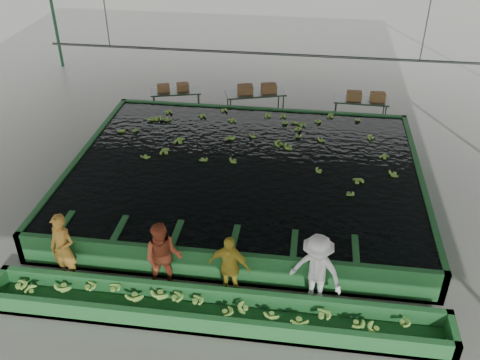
# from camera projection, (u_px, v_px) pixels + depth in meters

# --- Properties ---
(ground) EXTENTS (80.00, 80.00, 0.00)m
(ground) POSITION_uv_depth(u_px,v_px,m) (237.00, 221.00, 14.57)
(ground) COLOR gray
(ground) RESTS_ON ground
(shed_roof) EXTENTS (20.00, 22.00, 0.04)m
(shed_roof) POSITION_uv_depth(u_px,v_px,m) (237.00, 40.00, 11.89)
(shed_roof) COLOR slate
(shed_roof) RESTS_ON shed_posts
(shed_posts) EXTENTS (20.00, 22.00, 5.00)m
(shed_posts) POSITION_uv_depth(u_px,v_px,m) (237.00, 140.00, 13.23)
(shed_posts) COLOR #285C3B
(shed_posts) RESTS_ON ground
(flotation_tank) EXTENTS (10.00, 8.00, 0.90)m
(flotation_tank) POSITION_uv_depth(u_px,v_px,m) (245.00, 178.00, 15.58)
(flotation_tank) COLOR #23652D
(flotation_tank) RESTS_ON ground
(tank_water) EXTENTS (9.70, 7.70, 0.00)m
(tank_water) POSITION_uv_depth(u_px,v_px,m) (245.00, 166.00, 15.37)
(tank_water) COLOR black
(tank_water) RESTS_ON flotation_tank
(sorting_trough) EXTENTS (10.00, 1.00, 0.50)m
(sorting_trough) POSITION_uv_depth(u_px,v_px,m) (213.00, 311.00, 11.42)
(sorting_trough) COLOR #23652D
(sorting_trough) RESTS_ON ground
(cableway_rail) EXTENTS (0.08, 0.08, 14.00)m
(cableway_rail) POSITION_uv_depth(u_px,v_px,m) (259.00, 53.00, 17.14)
(cableway_rail) COLOR #59605B
(cableway_rail) RESTS_ON shed_roof
(rail_hanger_left) EXTENTS (0.04, 0.04, 2.00)m
(rail_hanger_left) POSITION_uv_depth(u_px,v_px,m) (106.00, 16.00, 17.20)
(rail_hanger_left) COLOR #59605B
(rail_hanger_left) RESTS_ON shed_roof
(rail_hanger_right) EXTENTS (0.04, 0.04, 2.00)m
(rail_hanger_right) POSITION_uv_depth(u_px,v_px,m) (426.00, 29.00, 16.02)
(rail_hanger_right) COLOR #59605B
(rail_hanger_right) RESTS_ON shed_roof
(worker_a) EXTENTS (0.74, 0.59, 1.79)m
(worker_a) POSITION_uv_depth(u_px,v_px,m) (63.00, 249.00, 12.17)
(worker_a) COLOR gold
(worker_a) RESTS_ON ground
(worker_b) EXTENTS (0.96, 0.79, 1.80)m
(worker_b) POSITION_uv_depth(u_px,v_px,m) (163.00, 258.00, 11.89)
(worker_b) COLOR #AA4728
(worker_b) RESTS_ON ground
(worker_c) EXTENTS (1.01, 0.56, 1.64)m
(worker_c) POSITION_uv_depth(u_px,v_px,m) (229.00, 267.00, 11.76)
(worker_c) COLOR gold
(worker_c) RESTS_ON ground
(worker_d) EXTENTS (1.37, 1.10, 1.85)m
(worker_d) POSITION_uv_depth(u_px,v_px,m) (316.00, 271.00, 11.48)
(worker_d) COLOR white
(worker_d) RESTS_ON ground
(packing_table_left) EXTENTS (1.99, 1.21, 0.85)m
(packing_table_left) POSITION_uv_depth(u_px,v_px,m) (176.00, 101.00, 20.26)
(packing_table_left) COLOR #59605B
(packing_table_left) RESTS_ON ground
(packing_table_mid) EXTENTS (2.33, 1.47, 0.99)m
(packing_table_mid) POSITION_uv_depth(u_px,v_px,m) (255.00, 104.00, 19.84)
(packing_table_mid) COLOR #59605B
(packing_table_mid) RESTS_ON ground
(packing_table_right) EXTENTS (1.97, 0.83, 0.89)m
(packing_table_right) POSITION_uv_depth(u_px,v_px,m) (360.00, 111.00, 19.49)
(packing_table_right) COLOR #59605B
(packing_table_right) RESTS_ON ground
(box_stack_left) EXTENTS (1.22, 0.67, 0.25)m
(box_stack_left) POSITION_uv_depth(u_px,v_px,m) (173.00, 91.00, 20.05)
(box_stack_left) COLOR olive
(box_stack_left) RESTS_ON packing_table_left
(box_stack_mid) EXTENTS (1.47, 0.74, 0.31)m
(box_stack_mid) POSITION_uv_depth(u_px,v_px,m) (257.00, 93.00, 19.53)
(box_stack_mid) COLOR olive
(box_stack_mid) RESTS_ON packing_table_mid
(box_stack_right) EXTENTS (1.36, 0.39, 0.29)m
(box_stack_right) POSITION_uv_depth(u_px,v_px,m) (365.00, 100.00, 19.22)
(box_stack_right) COLOR olive
(box_stack_right) RESTS_ON packing_table_right
(floating_bananas) EXTENTS (9.15, 6.24, 0.12)m
(floating_bananas) POSITION_uv_depth(u_px,v_px,m) (248.00, 153.00, 16.04)
(floating_bananas) COLOR #87C446
(floating_bananas) RESTS_ON tank_water
(trough_bananas) EXTENTS (8.28, 0.55, 0.11)m
(trough_bananas) POSITION_uv_depth(u_px,v_px,m) (213.00, 306.00, 11.34)
(trough_bananas) COLOR #87C446
(trough_bananas) RESTS_ON sorting_trough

